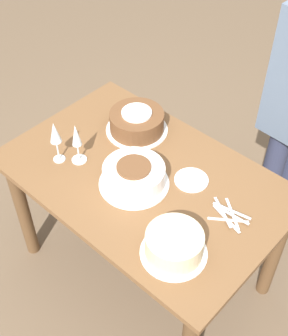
% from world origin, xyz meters
% --- Properties ---
extents(ground_plane, '(12.00, 12.00, 0.00)m').
position_xyz_m(ground_plane, '(0.00, 0.00, 0.00)').
color(ground_plane, brown).
extents(dining_table, '(1.28, 0.83, 0.75)m').
position_xyz_m(dining_table, '(0.00, 0.00, 0.62)').
color(dining_table, brown).
rests_on(dining_table, ground_plane).
extents(cake_center_white, '(0.31, 0.31, 0.11)m').
position_xyz_m(cake_center_white, '(-0.00, 0.06, 0.80)').
color(cake_center_white, white).
rests_on(cake_center_white, dining_table).
extents(cake_front_chocolate, '(0.31, 0.31, 0.12)m').
position_xyz_m(cake_front_chocolate, '(0.24, -0.21, 0.80)').
color(cake_front_chocolate, white).
rests_on(cake_front_chocolate, dining_table).
extents(cake_back_decorated, '(0.26, 0.26, 0.11)m').
position_xyz_m(cake_back_decorated, '(-0.37, 0.23, 0.81)').
color(cake_back_decorated, white).
rests_on(cake_back_decorated, dining_table).
extents(wine_glass_near, '(0.06, 0.06, 0.22)m').
position_xyz_m(wine_glass_near, '(0.36, 0.19, 0.91)').
color(wine_glass_near, silver).
rests_on(wine_glass_near, dining_table).
extents(wine_glass_far, '(0.07, 0.07, 0.21)m').
position_xyz_m(wine_glass_far, '(0.29, 0.13, 0.89)').
color(wine_glass_far, silver).
rests_on(wine_glass_far, dining_table).
extents(dessert_plate_left, '(0.15, 0.15, 0.01)m').
position_xyz_m(dessert_plate_left, '(-0.17, -0.12, 0.75)').
color(dessert_plate_left, silver).
rests_on(dessert_plate_left, dining_table).
extents(fork_pile, '(0.19, 0.15, 0.02)m').
position_xyz_m(fork_pile, '(-0.42, -0.07, 0.76)').
color(fork_pile, silver).
rests_on(fork_pile, dining_table).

